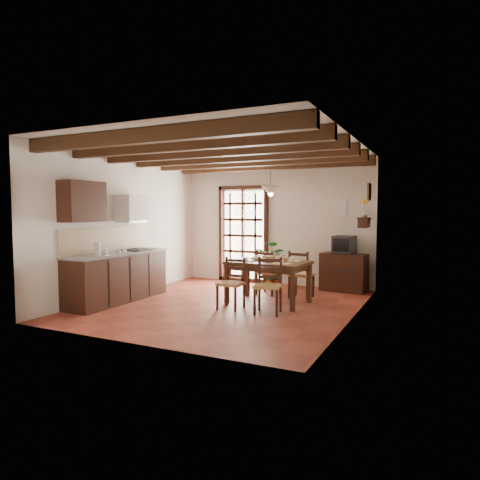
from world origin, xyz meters
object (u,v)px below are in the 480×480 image
Objects in this scene: chair_far_right at (301,283)px; crt_tv at (344,244)px; chair_near_left at (231,293)px; potted_plant at (273,262)px; sideboard at (344,272)px; chair_far_left at (268,280)px; dining_table at (268,266)px; kitchen_counter at (118,276)px; pendant_lamp at (271,190)px; chair_near_right at (268,296)px.

crt_tv is (0.60, 1.03, 0.70)m from chair_far_right.
potted_plant reaches higher than chair_near_left.
sideboard is (1.42, 2.44, 0.12)m from chair_near_left.
potted_plant is at bearing -68.92° from chair_far_left.
dining_table is 0.90m from chair_far_right.
kitchen_counter is at bearing -168.55° from chair_near_left.
kitchen_counter is 0.99× the size of potted_plant.
chair_far_right is (0.41, 0.70, -0.38)m from dining_table.
chair_far_right is at bearing -111.73° from crt_tv.
crt_tv is (1.01, 1.73, 0.31)m from dining_table.
chair_near_left is 2.17m from potted_plant.
chair_far_left is 1.93m from pendant_lamp.
chair_far_right is at bearing -176.71° from chair_far_left.
kitchen_counter reaches higher than chair_far_right.
chair_far_right is (0.71, -0.05, 0.01)m from chair_far_left.
chair_far_right reaches higher than dining_table.
sideboard is (1.01, 1.74, -0.27)m from dining_table.
pendant_lamp is (-0.41, -0.60, 1.79)m from chair_far_right.
chair_near_right reaches higher than chair_near_left.
chair_near_left is 1.87× the size of crt_tv.
kitchen_counter reaches higher than chair_far_left.
dining_table is 1.69× the size of chair_near_left.
pendant_lamp is (-1.01, -1.63, 1.09)m from crt_tv.
kitchen_counter is 4.78× the size of crt_tv.
pendant_lamp is (-0.30, 0.85, 1.79)m from chair_near_right.
chair_far_right is 0.41× the size of potted_plant.
kitchen_counter is at bearing -134.38° from sideboard.
chair_near_right is 1.01× the size of chair_far_right.
chair_near_left is 2.82m from sideboard.
chair_near_right is at bearing 88.97° from chair_far_right.
potted_plant is (-0.77, 2.20, 0.28)m from chair_near_right.
chair_far_left is at bearing 114.96° from pendant_lamp.
chair_far_left is (-0.30, 0.75, -0.39)m from dining_table.
sideboard is at bearing 38.16° from kitchen_counter.
pendant_lamp is at bearing 99.34° from chair_near_right.
chair_near_right is (0.30, -0.75, -0.38)m from dining_table.
chair_near_right is 2.59m from sideboard.
pendant_lamp is at bearing -113.22° from crt_tv.
kitchen_counter is at bearing 176.66° from chair_near_right.
dining_table is (2.59, 1.09, 0.20)m from kitchen_counter.
crt_tv is at bearing 61.14° from chair_near_left.
dining_table is 1.60× the size of chair_near_right.
crt_tv is (1.42, 2.43, 0.71)m from chair_near_left.
chair_far_left is 0.98× the size of chair_far_right.
kitchen_counter is 2.43× the size of chair_near_right.
dining_table is 0.90m from chair_far_left.
pendant_lamp reaches higher than potted_plant.
chair_far_right reaches higher than chair_near_left.
potted_plant is at bearing -37.04° from chair_far_right.
potted_plant reaches higher than sideboard.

